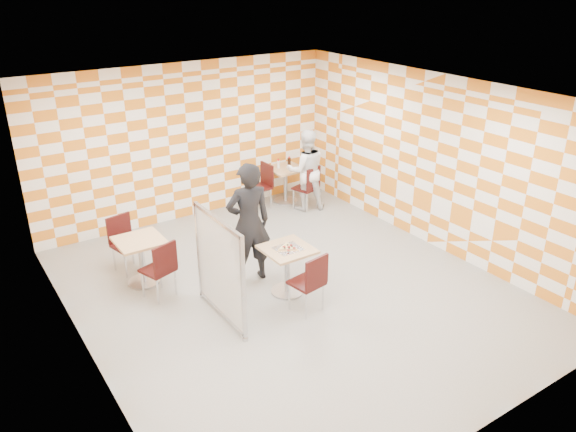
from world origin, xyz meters
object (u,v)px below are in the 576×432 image
object	(u,v)px
second_table	(286,179)
chair_empty_near	(161,266)
chair_second_side	(263,182)
man_white	(306,170)
empty_table	(141,254)
chair_second_front	(309,185)
partition	(220,268)
chair_main_front	(311,279)
sport_bottle	(278,164)
chair_empty_far	(124,239)
main_table	(287,263)
soda_bottle	(289,162)
man_dark	(249,223)

from	to	relation	value
second_table	chair_empty_near	xyz separation A→B (m)	(-3.63, -2.19, 0.04)
chair_second_side	man_white	size ratio (longest dim) A/B	0.56
second_table	empty_table	xyz separation A→B (m)	(-3.72, -1.57, 0.00)
chair_second_front	partition	distance (m)	4.14
chair_second_front	chair_empty_near	world-z (taller)	same
chair_main_front	sport_bottle	distance (m)	4.24
chair_second_front	sport_bottle	bearing A→B (deg)	111.88
chair_empty_far	second_table	bearing A→B (deg)	14.62
main_table	chair_main_front	size ratio (longest dim) A/B	0.81
chair_empty_far	partition	bearing A→B (deg)	-73.37
empty_table	chair_empty_far	bearing A→B (deg)	96.49
chair_main_front	chair_second_side	bearing A→B (deg)	68.33
chair_main_front	soda_bottle	world-z (taller)	soda_bottle
main_table	chair_empty_far	size ratio (longest dim) A/B	0.81
second_table	chair_second_front	xyz separation A→B (m)	(0.15, -0.64, 0.04)
man_white	soda_bottle	size ratio (longest dim) A/B	7.20
chair_empty_near	partition	distance (m)	1.09
chair_empty_near	chair_empty_far	size ratio (longest dim) A/B	1.00
main_table	chair_empty_far	world-z (taller)	chair_empty_far
empty_table	man_white	distance (m)	4.01
chair_second_front	man_white	xyz separation A→B (m)	(-0.01, 0.11, 0.28)
main_table	second_table	xyz separation A→B (m)	(2.00, 3.07, 0.00)
sport_bottle	chair_empty_far	bearing A→B (deg)	-163.94
partition	sport_bottle	size ratio (longest dim) A/B	7.75
chair_empty_far	man_white	size ratio (longest dim) A/B	0.56
partition	chair_second_front	bearing A→B (deg)	37.08
second_table	empty_table	size ratio (longest dim) A/B	1.00
second_table	man_white	distance (m)	0.64
man_white	sport_bottle	distance (m)	0.66
chair_empty_far	sport_bottle	xyz separation A→B (m)	(3.65, 1.05, 0.29)
chair_second_side	sport_bottle	distance (m)	0.52
chair_second_side	soda_bottle	xyz separation A→B (m)	(0.64, -0.00, 0.31)
sport_bottle	man_dark	bearing A→B (deg)	-130.88
main_table	soda_bottle	bearing A→B (deg)	55.73
empty_table	chair_second_side	world-z (taller)	chair_second_side
main_table	chair_empty_far	distance (m)	2.74
soda_bottle	chair_main_front	bearing A→B (deg)	-119.72
empty_table	soda_bottle	distance (m)	4.14
chair_second_front	soda_bottle	world-z (taller)	soda_bottle
second_table	man_dark	size ratio (longest dim) A/B	0.39
chair_empty_near	man_white	bearing A→B (deg)	23.65
chair_empty_near	man_dark	world-z (taller)	man_dark
chair_empty_far	soda_bottle	size ratio (longest dim) A/B	4.02
chair_second_front	chair_empty_far	distance (m)	3.95
chair_empty_far	empty_table	bearing A→B (deg)	-83.51
empty_table	chair_second_front	xyz separation A→B (m)	(3.87, 0.93, 0.04)
man_dark	partition	bearing A→B (deg)	50.00
chair_second_side	man_dark	distance (m)	2.97
chair_second_side	man_dark	size ratio (longest dim) A/B	0.48
chair_empty_far	chair_empty_near	bearing A→B (deg)	-82.54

